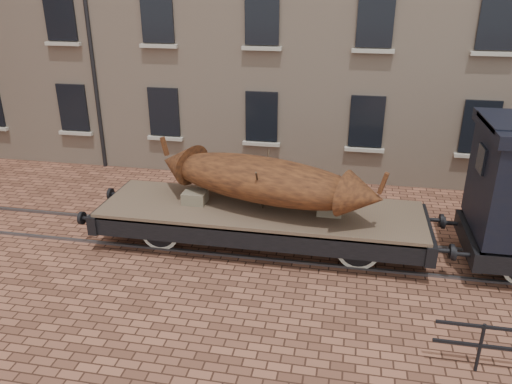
# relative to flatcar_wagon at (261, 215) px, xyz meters

# --- Properties ---
(ground) EXTENTS (90.00, 90.00, 0.00)m
(ground) POSITION_rel_flatcar_wagon_xyz_m (1.61, 0.00, -0.87)
(ground) COLOR brown
(rail_track) EXTENTS (30.00, 1.52, 0.06)m
(rail_track) POSITION_rel_flatcar_wagon_xyz_m (1.61, 0.00, -0.84)
(rail_track) COLOR #59595E
(rail_track) RESTS_ON ground
(flatcar_wagon) EXTENTS (9.22, 2.50, 1.39)m
(flatcar_wagon) POSITION_rel_flatcar_wagon_xyz_m (0.00, 0.00, 0.00)
(flatcar_wagon) COLOR brown
(flatcar_wagon) RESTS_ON ground
(iron_boat) EXTENTS (6.08, 3.10, 1.49)m
(iron_boat) POSITION_rel_flatcar_wagon_xyz_m (0.05, -0.00, 1.00)
(iron_boat) COLOR brown
(iron_boat) RESTS_ON flatcar_wagon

